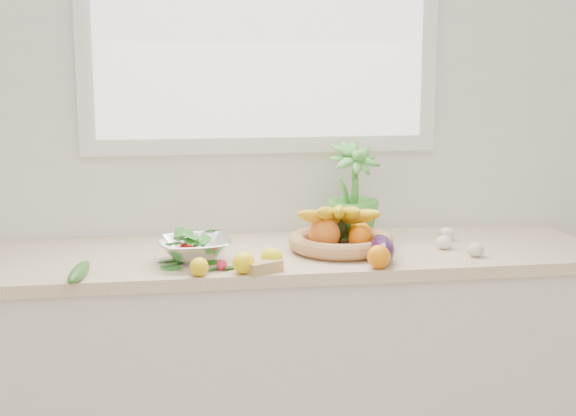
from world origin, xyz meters
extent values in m
cube|color=white|center=(0.00, 2.25, 1.35)|extent=(4.50, 0.02, 2.70)
cube|color=silver|center=(0.00, 1.95, 0.43)|extent=(2.20, 0.58, 0.86)
cube|color=beige|center=(0.00, 1.95, 0.88)|extent=(2.24, 0.62, 0.04)
sphere|color=orange|center=(0.30, 1.67, 0.94)|extent=(0.09, 0.09, 0.07)
ellipsoid|color=yellow|center=(-0.26, 1.67, 0.93)|extent=(0.07, 0.08, 0.06)
ellipsoid|color=yellow|center=(-0.13, 1.68, 0.93)|extent=(0.09, 0.10, 0.07)
ellipsoid|color=yellow|center=(-0.03, 1.73, 0.93)|extent=(0.09, 0.10, 0.06)
sphere|color=#B60E11|center=(-0.29, 1.83, 0.94)|extent=(0.09, 0.09, 0.07)
cube|color=tan|center=(-0.06, 1.68, 0.92)|extent=(0.12, 0.09, 0.04)
ellipsoid|color=silver|center=(0.58, 1.88, 0.92)|extent=(0.07, 0.07, 0.05)
ellipsoid|color=silver|center=(0.64, 2.01, 0.92)|extent=(0.07, 0.07, 0.05)
ellipsoid|color=silver|center=(0.65, 1.77, 0.92)|extent=(0.07, 0.07, 0.05)
ellipsoid|color=#2C0D32|center=(0.33, 1.76, 0.94)|extent=(0.10, 0.21, 0.08)
ellipsoid|color=#255E1B|center=(-0.61, 1.69, 0.92)|extent=(0.07, 0.22, 0.04)
sphere|color=#D31A48|center=(-0.19, 1.73, 0.92)|extent=(0.04, 0.04, 0.03)
imported|color=green|center=(0.31, 2.08, 1.08)|extent=(0.25, 0.25, 0.35)
cylinder|color=#A9834B|center=(0.23, 1.92, 0.91)|extent=(0.37, 0.37, 0.01)
torus|color=tan|center=(0.23, 1.92, 0.93)|extent=(0.43, 0.43, 0.05)
sphere|color=orange|center=(0.17, 1.89, 0.97)|extent=(0.13, 0.13, 0.11)
sphere|color=orange|center=(0.29, 1.86, 0.95)|extent=(0.10, 0.10, 0.08)
sphere|color=orange|center=(0.31, 1.96, 0.95)|extent=(0.09, 0.09, 0.08)
ellipsoid|color=black|center=(0.22, 1.99, 0.97)|extent=(0.11, 0.11, 0.11)
ellipsoid|color=#EBA813|center=(0.16, 1.91, 1.02)|extent=(0.21, 0.18, 0.10)
ellipsoid|color=#ECB213|center=(0.19, 1.91, 1.03)|extent=(0.16, 0.23, 0.10)
ellipsoid|color=yellow|center=(0.22, 1.91, 1.03)|extent=(0.09, 0.24, 0.10)
ellipsoid|color=gold|center=(0.25, 1.91, 1.03)|extent=(0.06, 0.24, 0.10)
ellipsoid|color=gold|center=(0.29, 1.91, 1.02)|extent=(0.14, 0.23, 0.10)
cylinder|color=silver|center=(-0.27, 1.83, 0.91)|extent=(0.10, 0.10, 0.02)
imported|color=white|center=(-0.27, 1.83, 0.95)|extent=(0.26, 0.26, 0.06)
ellipsoid|color=#24681A|center=(-0.27, 1.83, 0.99)|extent=(0.19, 0.19, 0.07)
camera|label=1|loc=(-0.35, -0.67, 1.55)|focal=50.00mm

